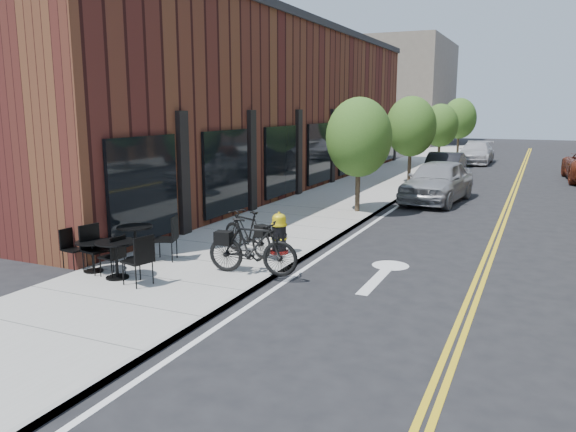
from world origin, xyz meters
The scene contains 17 objects.
ground centered at (0.00, 0.00, 0.00)m, with size 120.00×120.00×0.00m, color black.
sidewalk_near centered at (-2.00, 10.00, 0.06)m, with size 4.00×70.00×0.12m, color #9E9B93.
building_near centered at (-6.50, 14.00, 3.50)m, with size 5.00×28.00×7.00m, color #471A16.
bg_building_left centered at (-8.00, 48.00, 5.00)m, with size 8.00×14.00×10.00m, color #726656.
tree_near_a centered at (-0.60, 9.00, 2.60)m, with size 2.20×2.20×3.81m.
tree_near_b centered at (-0.60, 17.00, 2.71)m, with size 2.30×2.30×3.98m.
tree_near_c centered at (-0.60, 25.00, 2.53)m, with size 2.10×2.10×3.67m.
tree_near_d centered at (-0.60, 33.00, 2.79)m, with size 2.40×2.40×4.11m.
fire_hydrant centered at (-0.63, 2.83, 0.60)m, with size 0.48×0.48×1.01m.
bicycle_left centered at (-1.29, 2.42, 0.66)m, with size 0.51×1.81×1.09m, color black.
bicycle_right centered at (-0.39, 1.03, 0.72)m, with size 0.56×1.99×1.19m, color black.
bistro_set_a centered at (-2.82, -0.37, 0.63)m, with size 1.93×0.98×1.02m.
bistro_set_b centered at (-3.60, -0.22, 0.56)m, with size 1.63×0.77×0.87m.
bistro_set_c centered at (-3.41, 0.95, 0.63)m, with size 1.94×1.11×1.02m.
parked_car_a centered at (1.41, 12.73, 0.81)m, with size 1.92×4.77×1.63m, color gray.
parked_car_b centered at (0.80, 18.16, 0.73)m, with size 1.55×4.44×1.46m, color black.
parked_car_c centered at (1.09, 28.95, 0.70)m, with size 1.97×4.84×1.40m, color #BDBCC1.
Camera 1 is at (5.00, -9.07, 3.60)m, focal length 35.00 mm.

